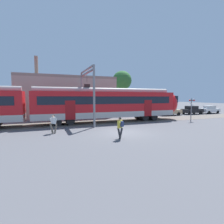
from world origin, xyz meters
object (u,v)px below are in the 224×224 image
object	(u,v)px
pedestrian_white	(53,122)
parked_car_white	(210,109)
parked_car_tan	(170,111)
parked_car_black	(192,110)
pedestrian_yellow	(120,126)
crossing_signal	(191,106)

from	to	relation	value
pedestrian_white	parked_car_white	size ratio (longest dim) A/B	0.41
parked_car_tan	parked_car_black	distance (m)	5.28
pedestrian_yellow	parked_car_tan	xyz separation A→B (m)	(15.03, 12.65, -0.21)
pedestrian_yellow	parked_car_white	xyz separation A→B (m)	(24.71, 12.79, -0.21)
pedestrian_yellow	parked_car_white	distance (m)	27.82
pedestrian_yellow	parked_car_tan	world-z (taller)	pedestrian_yellow
pedestrian_yellow	parked_car_white	size ratio (longest dim) A/B	0.41
pedestrian_yellow	crossing_signal	xyz separation A→B (m)	(12.85, 5.77, 1.02)
pedestrian_white	parked_car_tan	xyz separation A→B (m)	(19.64, 8.69, -0.18)
parked_car_white	crossing_signal	xyz separation A→B (m)	(-11.86, -7.02, 1.23)
parked_car_white	parked_car_tan	bearing A→B (deg)	-179.21
pedestrian_white	parked_car_black	size ratio (longest dim) A/B	0.41
pedestrian_yellow	parked_car_white	bearing A→B (deg)	27.36
pedestrian_white	parked_car_white	world-z (taller)	pedestrian_white
pedestrian_white	parked_car_black	xyz separation A→B (m)	(24.91, 8.92, -0.18)
pedestrian_white	parked_car_white	distance (m)	30.61
pedestrian_white	pedestrian_yellow	bearing A→B (deg)	-40.75
parked_car_black	crossing_signal	size ratio (longest dim) A/B	1.35
parked_car_white	crossing_signal	bearing A→B (deg)	-149.39
pedestrian_yellow	parked_car_black	world-z (taller)	pedestrian_yellow
parked_car_black	parked_car_white	distance (m)	4.40
pedestrian_yellow	crossing_signal	size ratio (longest dim) A/B	0.56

